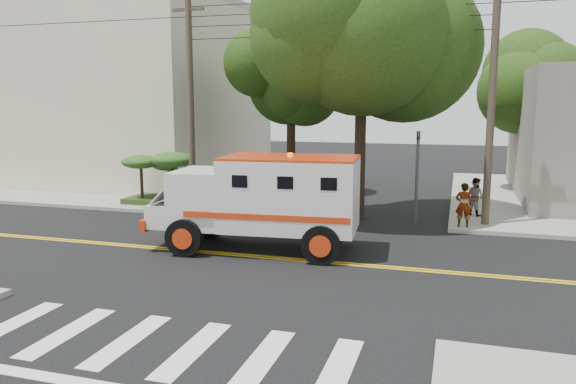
% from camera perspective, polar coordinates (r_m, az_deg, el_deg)
% --- Properties ---
extents(ground, '(100.00, 100.00, 0.00)m').
position_cam_1_polar(ground, '(17.04, -1.63, -6.69)').
color(ground, black).
rests_on(ground, ground).
extents(sidewalk_nw, '(17.00, 17.00, 0.15)m').
position_cam_1_polar(sidewalk_nw, '(34.87, -15.72, 1.20)').
color(sidewalk_nw, gray).
rests_on(sidewalk_nw, ground).
extents(building_left, '(16.00, 14.00, 10.00)m').
position_cam_1_polar(building_left, '(36.93, -17.45, 9.44)').
color(building_left, beige).
rests_on(building_left, sidewalk_nw).
extents(utility_pole_left, '(0.28, 0.28, 9.00)m').
position_cam_1_polar(utility_pole_left, '(24.12, -9.86, 8.62)').
color(utility_pole_left, '#382D23').
rests_on(utility_pole_left, ground).
extents(utility_pole_right, '(0.28, 0.28, 9.00)m').
position_cam_1_polar(utility_pole_right, '(21.77, 19.96, 8.19)').
color(utility_pole_right, '#382D23').
rests_on(utility_pole_right, ground).
extents(tree_main, '(6.08, 5.70, 9.85)m').
position_cam_1_polar(tree_main, '(22.15, 8.59, 15.63)').
color(tree_main, black).
rests_on(tree_main, ground).
extents(tree_left, '(4.48, 4.20, 7.70)m').
position_cam_1_polar(tree_left, '(28.48, 0.82, 11.27)').
color(tree_left, black).
rests_on(tree_left, ground).
extents(tree_right, '(4.80, 4.50, 8.20)m').
position_cam_1_polar(tree_right, '(31.55, 23.97, 10.95)').
color(tree_right, black).
rests_on(tree_right, ground).
extents(traffic_signal, '(0.15, 0.18, 3.60)m').
position_cam_1_polar(traffic_signal, '(21.33, 12.99, 2.36)').
color(traffic_signal, '#3F3F42').
rests_on(traffic_signal, ground).
extents(accessibility_sign, '(0.45, 0.10, 2.02)m').
position_cam_1_polar(accessibility_sign, '(24.76, -10.72, 1.33)').
color(accessibility_sign, '#3F3F42').
rests_on(accessibility_sign, ground).
extents(palm_planter, '(3.52, 2.63, 2.36)m').
position_cam_1_polar(palm_planter, '(25.71, -12.72, 2.17)').
color(palm_planter, '#1E3314').
rests_on(palm_planter, sidewalk_nw).
extents(armored_truck, '(6.77, 3.13, 3.00)m').
position_cam_1_polar(armored_truck, '(17.54, -2.50, -0.53)').
color(armored_truck, silver).
rests_on(armored_truck, ground).
extents(pedestrian_a, '(0.60, 0.41, 1.62)m').
position_cam_1_polar(pedestrian_a, '(21.36, 17.40, -1.25)').
color(pedestrian_a, gray).
rests_on(pedestrian_a, sidewalk_ne).
extents(pedestrian_b, '(0.94, 0.92, 1.53)m').
position_cam_1_polar(pedestrian_b, '(23.67, 18.47, -0.44)').
color(pedestrian_b, gray).
rests_on(pedestrian_b, sidewalk_ne).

